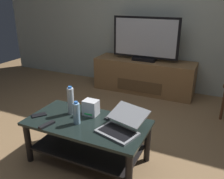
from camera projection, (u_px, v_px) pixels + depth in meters
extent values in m
plane|color=olive|center=(100.00, 152.00, 2.50)|extent=(7.68, 7.68, 0.00)
cube|color=#A8B2A8|center=(162.00, 5.00, 3.84)|extent=(6.40, 0.12, 2.80)
cube|color=black|center=(87.00, 123.00, 2.23)|extent=(1.14, 0.59, 0.03)
cube|color=black|center=(88.00, 147.00, 2.32)|extent=(1.01, 0.52, 0.02)
cylinder|color=black|center=(28.00, 143.00, 2.30)|extent=(0.06, 0.06, 0.41)
cylinder|color=black|center=(129.00, 175.00, 1.89)|extent=(0.06, 0.06, 0.41)
cylinder|color=black|center=(59.00, 120.00, 2.72)|extent=(0.06, 0.06, 0.41)
cylinder|color=black|center=(147.00, 143.00, 2.31)|extent=(0.06, 0.06, 0.41)
cube|color=olive|center=(144.00, 76.00, 4.04)|extent=(1.66, 0.50, 0.54)
cube|color=brown|center=(139.00, 86.00, 3.87)|extent=(0.75, 0.01, 0.19)
cube|color=black|center=(144.00, 59.00, 3.92)|extent=(0.38, 0.20, 0.05)
cube|color=black|center=(145.00, 38.00, 3.79)|extent=(1.08, 0.04, 0.65)
cube|color=#B2B7C1|center=(145.00, 38.00, 3.77)|extent=(1.01, 0.01, 0.58)
cylinder|color=#59331E|center=(223.00, 104.00, 3.09)|extent=(0.04, 0.04, 0.44)
cube|color=gray|center=(117.00, 132.00, 2.03)|extent=(0.38, 0.31, 0.02)
cube|color=black|center=(117.00, 131.00, 2.02)|extent=(0.33, 0.25, 0.00)
cube|color=gray|center=(128.00, 114.00, 2.10)|extent=(0.38, 0.30, 0.10)
cube|color=silver|center=(128.00, 114.00, 2.09)|extent=(0.34, 0.26, 0.08)
cube|color=silver|center=(91.00, 107.00, 2.33)|extent=(0.14, 0.11, 0.15)
cube|color=#19D84C|center=(88.00, 114.00, 2.30)|extent=(0.09, 0.00, 0.01)
cylinder|color=#99C6E5|center=(77.00, 114.00, 2.16)|extent=(0.06, 0.06, 0.20)
cylinder|color=blue|center=(76.00, 103.00, 2.12)|extent=(0.03, 0.03, 0.02)
cylinder|color=silver|center=(71.00, 101.00, 2.33)|extent=(0.07, 0.07, 0.27)
cylinder|color=blue|center=(70.00, 87.00, 2.28)|extent=(0.04, 0.04, 0.02)
cube|color=black|center=(39.00, 115.00, 2.33)|extent=(0.14, 0.15, 0.01)
cube|color=black|center=(47.00, 125.00, 2.15)|extent=(0.08, 0.17, 0.02)
cube|color=#2D2D30|center=(111.00, 116.00, 2.30)|extent=(0.08, 0.17, 0.02)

